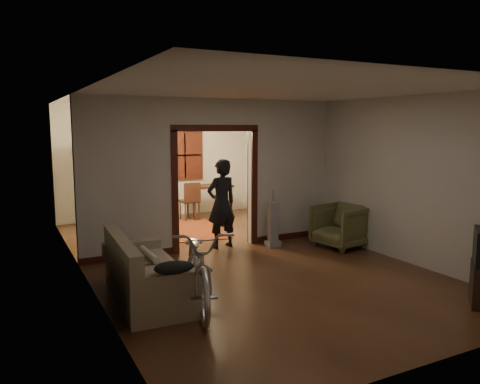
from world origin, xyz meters
TOP-DOWN VIEW (x-y plane):
  - floor at (0.00, 0.00)m, footprint 5.00×8.50m
  - ceiling at (0.00, 0.00)m, footprint 5.00×8.50m
  - wall_back at (0.00, 4.25)m, footprint 5.00×0.02m
  - wall_left at (-2.50, 0.00)m, footprint 0.02×8.50m
  - wall_right at (2.50, 0.00)m, footprint 0.02×8.50m
  - partition_wall at (0.00, 0.75)m, footprint 5.00×0.14m
  - door_casing at (0.00, 0.75)m, footprint 1.74×0.20m
  - far_window at (0.70, 4.21)m, footprint 0.98×0.06m
  - chandelier at (0.00, 2.50)m, footprint 0.24×0.24m
  - light_switch at (1.05, 0.68)m, footprint 0.08×0.01m
  - sofa at (-1.89, -1.31)m, footprint 0.94×1.92m
  - rolled_paper at (-1.79, -1.01)m, footprint 0.09×0.72m
  - jacket at (-1.84, -2.22)m, footprint 0.47×0.35m
  - bicycle at (-1.37, -1.82)m, footprint 1.24×2.15m
  - armchair at (2.15, -0.32)m, footprint 1.02×1.00m
  - vacuum at (1.02, 0.31)m, footprint 0.31×0.27m
  - person at (0.12, 0.70)m, footprint 0.67×0.49m
  - oriental_rug at (-0.06, 2.40)m, footprint 1.95×2.38m
  - locker at (-1.36, 3.96)m, footprint 1.04×0.74m
  - globe at (-1.36, 3.96)m, footprint 0.27×0.27m
  - desk at (1.08, 3.51)m, footprint 1.24×0.95m
  - desk_chair at (0.52, 3.45)m, footprint 0.47×0.47m

SIDE VIEW (x-z plane):
  - floor at x=0.00m, z-range -0.01..0.01m
  - oriental_rug at x=-0.06m, z-range 0.00..0.02m
  - desk at x=1.08m, z-range 0.00..0.81m
  - armchair at x=2.15m, z-range 0.00..0.82m
  - sofa at x=-1.89m, z-range 0.00..0.87m
  - vacuum at x=1.02m, z-range 0.00..0.87m
  - desk_chair at x=0.52m, z-range 0.00..0.94m
  - rolled_paper at x=-1.79m, z-range 0.48..0.58m
  - bicycle at x=-1.37m, z-range 0.00..1.07m
  - jacket at x=-1.84m, z-range 0.61..0.75m
  - person at x=0.12m, z-range 0.00..1.69m
  - locker at x=-1.36m, z-range 0.00..1.89m
  - door_casing at x=0.00m, z-range -0.06..2.26m
  - light_switch at x=1.05m, z-range 1.19..1.31m
  - wall_back at x=0.00m, z-range 0.00..2.80m
  - wall_left at x=-2.50m, z-range 0.00..2.80m
  - wall_right at x=2.50m, z-range 0.00..2.80m
  - partition_wall at x=0.00m, z-range 0.00..2.80m
  - far_window at x=0.70m, z-range 0.91..2.19m
  - globe at x=-1.36m, z-range 1.81..2.07m
  - chandelier at x=0.00m, z-range 2.23..2.47m
  - ceiling at x=0.00m, z-range 2.79..2.80m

